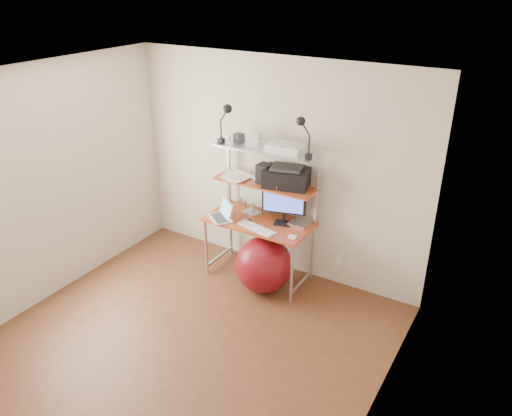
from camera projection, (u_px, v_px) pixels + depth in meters
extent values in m
plane|color=brown|center=(183.00, 347.00, 4.80)|extent=(3.60, 3.60, 0.00)
plane|color=white|center=(161.00, 85.00, 3.72)|extent=(3.60, 3.60, 0.00)
plane|color=beige|center=(275.00, 168.00, 5.65)|extent=(3.60, 0.00, 3.60)
plane|color=beige|center=(36.00, 190.00, 5.10)|extent=(0.00, 3.60, 3.60)
plane|color=beige|center=(378.00, 296.00, 3.42)|extent=(0.00, 3.60, 3.60)
cube|color=#B94C24|center=(259.00, 222.00, 5.60)|extent=(1.20, 0.60, 0.03)
cylinder|color=#B6B6BB|center=(206.00, 247.00, 5.82)|extent=(0.04, 0.04, 0.71)
cylinder|color=#B6B6BB|center=(231.00, 229.00, 6.22)|extent=(0.04, 0.04, 0.71)
cylinder|color=#B6B6BB|center=(292.00, 274.00, 5.30)|extent=(0.04, 0.04, 0.71)
cylinder|color=#B6B6BB|center=(312.00, 253.00, 5.70)|extent=(0.04, 0.04, 0.71)
cube|color=#B6B6BB|center=(229.00, 170.00, 5.89)|extent=(0.03, 0.04, 0.84)
cube|color=#B6B6BB|center=(317.00, 189.00, 5.36)|extent=(0.03, 0.04, 0.84)
cube|color=#B94C24|center=(265.00, 184.00, 5.52)|extent=(1.18, 0.34, 0.02)
cube|color=#B6B6BB|center=(265.00, 149.00, 5.35)|extent=(1.18, 0.34, 0.02)
cube|color=silver|center=(339.00, 261.00, 5.66)|extent=(0.08, 0.01, 0.12)
cube|color=#B3B3B8|center=(252.00, 212.00, 5.77)|extent=(0.24, 0.21, 0.01)
cylinder|color=#B3B3B8|center=(253.00, 207.00, 5.76)|extent=(0.03, 0.03, 0.11)
cube|color=#B3B3B8|center=(253.00, 189.00, 5.66)|extent=(0.43, 0.18, 0.33)
plane|color=white|center=(252.00, 189.00, 5.65)|extent=(0.38, 0.13, 0.40)
cube|color=black|center=(283.00, 223.00, 5.52)|extent=(0.21, 0.18, 0.01)
cylinder|color=black|center=(284.00, 217.00, 5.51)|extent=(0.03, 0.03, 0.11)
cube|color=black|center=(284.00, 201.00, 5.42)|extent=(0.48, 0.16, 0.30)
plane|color=#4555EC|center=(283.00, 201.00, 5.41)|extent=(0.43, 0.12, 0.44)
cube|color=silver|center=(220.00, 218.00, 5.62)|extent=(0.38, 0.36, 0.02)
cube|color=#303033|center=(220.00, 218.00, 5.62)|extent=(0.29, 0.26, 0.00)
cube|color=silver|center=(229.00, 208.00, 5.62)|extent=(0.29, 0.24, 0.20)
plane|color=#6A92B2|center=(229.00, 208.00, 5.62)|extent=(0.27, 0.23, 0.28)
cube|color=silver|center=(257.00, 228.00, 5.41)|extent=(0.48, 0.23, 0.01)
cube|color=silver|center=(292.00, 237.00, 5.22)|extent=(0.09, 0.05, 0.02)
cube|color=silver|center=(300.00, 223.00, 5.49)|extent=(0.21, 0.21, 0.04)
cube|color=black|center=(247.00, 222.00, 5.55)|extent=(0.09, 0.14, 0.01)
cube|color=black|center=(287.00, 178.00, 5.40)|extent=(0.55, 0.43, 0.20)
cube|color=#303033|center=(287.00, 168.00, 5.35)|extent=(0.38, 0.31, 0.03)
cube|color=black|center=(265.00, 173.00, 5.48)|extent=(0.16, 0.16, 0.22)
cube|color=red|center=(273.00, 185.00, 5.40)|extent=(0.20, 0.14, 0.05)
cube|color=silver|center=(285.00, 148.00, 5.22)|extent=(0.39, 0.28, 0.08)
cube|color=#B3B3B8|center=(285.00, 144.00, 5.20)|extent=(0.33, 0.21, 0.01)
cube|color=silver|center=(253.00, 139.00, 5.40)|extent=(0.16, 0.14, 0.15)
cube|color=#303033|center=(239.00, 138.00, 5.54)|extent=(0.11, 0.11, 0.09)
cube|color=black|center=(221.00, 141.00, 5.50)|extent=(0.06, 0.07, 0.06)
cylinder|color=black|center=(221.00, 129.00, 5.45)|extent=(0.02, 0.02, 0.20)
sphere|color=black|center=(228.00, 109.00, 5.29)|extent=(0.10, 0.10, 0.10)
cube|color=black|center=(308.00, 156.00, 5.04)|extent=(0.05, 0.06, 0.05)
cylinder|color=black|center=(309.00, 145.00, 4.99)|extent=(0.02, 0.02, 0.19)
sphere|color=black|center=(301.00, 121.00, 4.92)|extent=(0.09, 0.09, 0.09)
sphere|color=maroon|center=(264.00, 265.00, 5.54)|extent=(0.64, 0.64, 0.64)
cube|color=white|center=(233.00, 175.00, 5.74)|extent=(0.25, 0.31, 0.00)
cube|color=white|center=(238.00, 178.00, 5.63)|extent=(0.27, 0.32, 0.00)
cube|color=white|center=(238.00, 174.00, 5.72)|extent=(0.27, 0.32, 0.00)
cube|color=white|center=(241.00, 177.00, 5.64)|extent=(0.25, 0.31, 0.00)
cube|color=white|center=(234.00, 174.00, 5.70)|extent=(0.31, 0.34, 0.00)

